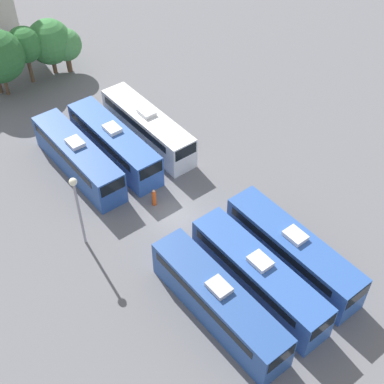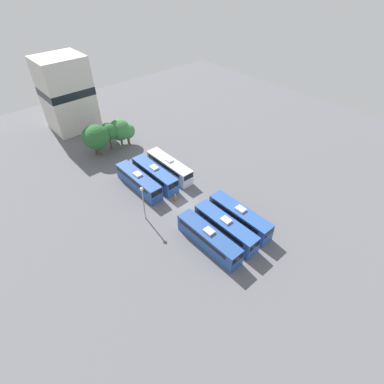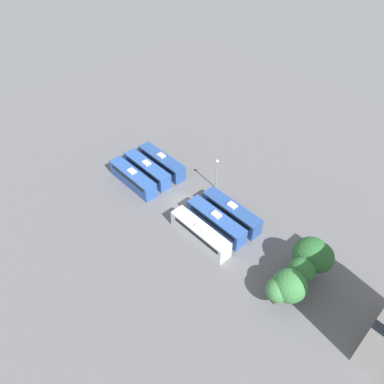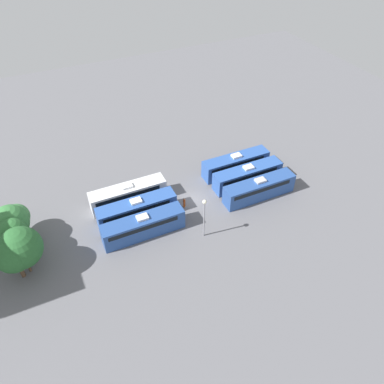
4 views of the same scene
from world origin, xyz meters
name	(u,v)px [view 3 (image 3 of 4)]	position (x,y,z in m)	size (l,w,h in m)	color
ground_plane	(180,200)	(0.00, 0.00, 0.00)	(122.40, 122.40, 0.00)	slate
bus_0	(162,162)	(-3.59, -9.44, 1.71)	(2.63, 11.78, 3.48)	#284C93
bus_1	(147,169)	(0.01, -9.55, 1.71)	(2.63, 11.78, 3.48)	#2D56A8
bus_2	(133,178)	(3.60, -9.40, 1.71)	(2.63, 11.78, 3.48)	#2D56A8
bus_3	(232,212)	(-3.54, 9.68, 1.71)	(2.63, 11.78, 3.48)	#284C93
bus_4	(216,221)	(0.02, 9.40, 1.71)	(2.63, 11.78, 3.48)	#2D56A8
bus_5	(200,233)	(3.80, 9.52, 1.71)	(2.63, 11.78, 3.48)	silver
worker_person	(190,201)	(-0.74, 2.11, 0.78)	(0.36, 0.36, 1.69)	#CC4C19
light_pole	(217,169)	(-7.40, 2.09, 4.68)	(0.60, 0.60, 6.77)	gray
tree_0	(318,257)	(-3.88, 26.08, 4.36)	(4.73, 4.73, 6.74)	brown
tree_1	(311,255)	(-3.39, 25.19, 4.51)	(5.37, 5.37, 7.20)	brown
tree_2	(302,270)	(-0.22, 25.85, 4.42)	(3.80, 3.80, 6.35)	brown
tree_3	(290,286)	(2.62, 26.03, 3.75)	(4.87, 4.87, 6.20)	brown
tree_4	(278,290)	(4.05, 25.25, 3.23)	(3.52, 3.52, 5.02)	brown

